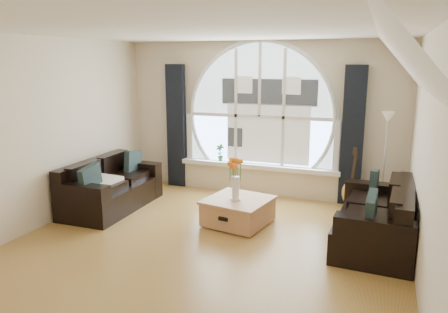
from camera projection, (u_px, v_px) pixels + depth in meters
ground at (199, 252)px, 5.41m from camera, size 5.00×5.50×0.01m
ceiling at (196, 29)px, 4.83m from camera, size 5.00×5.50×0.01m
wall_back at (260, 119)px, 7.64m from camera, size 5.00×0.01×2.70m
wall_front at (14, 230)px, 2.60m from camera, size 5.00×0.01×2.70m
wall_left at (33, 135)px, 5.97m from camera, size 0.01×5.50×2.70m
wall_right at (428, 164)px, 4.27m from camera, size 0.01×5.50×2.70m
attic_slope at (405, 61)px, 4.16m from camera, size 0.92×5.50×0.72m
arched_window at (260, 104)px, 7.55m from camera, size 2.60×0.06×2.15m
window_sill at (258, 166)px, 7.73m from camera, size 2.90×0.22×0.08m
window_frame at (260, 104)px, 7.52m from camera, size 2.76×0.08×2.15m
neighbor_house at (268, 111)px, 7.51m from camera, size 1.70×0.02×1.50m
curtain_left at (176, 126)px, 8.11m from camera, size 0.35×0.12×2.30m
curtain_right at (353, 136)px, 7.03m from camera, size 0.35×0.12×2.30m
sofa_left at (112, 184)px, 6.98m from camera, size 0.89×1.77×0.79m
sofa_right at (375, 215)px, 5.60m from camera, size 1.00×1.84×0.79m
coffee_chest at (238, 210)px, 6.32m from camera, size 1.02×1.02×0.43m
throw_blanket at (99, 183)px, 6.70m from camera, size 0.60×0.60×0.10m
vase_flowers at (236, 174)px, 6.16m from camera, size 0.24×0.24×0.70m
floor_lamp at (384, 163)px, 6.71m from camera, size 0.24×0.24×1.60m
guitar at (353, 179)px, 6.81m from camera, size 0.42×0.35×1.06m
potted_plant at (220, 152)px, 7.93m from camera, size 0.19×0.15×0.32m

